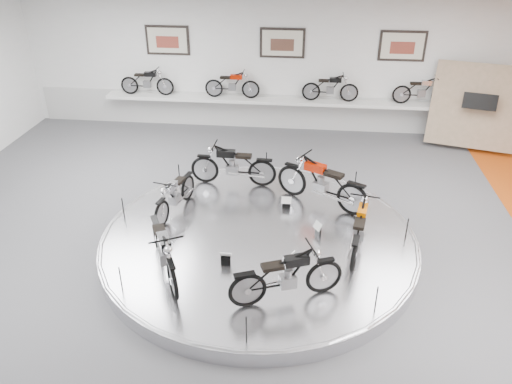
# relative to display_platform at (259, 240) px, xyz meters

# --- Properties ---
(floor) EXTENTS (16.00, 16.00, 0.00)m
(floor) POSITION_rel_display_platform_xyz_m (0.00, -0.30, -0.15)
(floor) COLOR #4E4E51
(floor) RESTS_ON ground
(ceiling) EXTENTS (16.00, 16.00, 0.00)m
(ceiling) POSITION_rel_display_platform_xyz_m (0.00, -0.30, 3.85)
(ceiling) COLOR white
(ceiling) RESTS_ON wall_back
(wall_back) EXTENTS (16.00, 0.00, 16.00)m
(wall_back) POSITION_rel_display_platform_xyz_m (0.00, 6.70, 1.85)
(wall_back) COLOR white
(wall_back) RESTS_ON floor
(dado_band) EXTENTS (15.68, 0.04, 1.10)m
(dado_band) POSITION_rel_display_platform_xyz_m (0.00, 6.68, 0.40)
(dado_band) COLOR #BCBCBA
(dado_band) RESTS_ON floor
(display_platform) EXTENTS (6.40, 6.40, 0.30)m
(display_platform) POSITION_rel_display_platform_xyz_m (0.00, 0.00, 0.00)
(display_platform) COLOR silver
(display_platform) RESTS_ON floor
(platform_rim) EXTENTS (6.40, 6.40, 0.10)m
(platform_rim) POSITION_rel_display_platform_xyz_m (0.00, 0.00, 0.12)
(platform_rim) COLOR #B2B2BA
(platform_rim) RESTS_ON display_platform
(shelf) EXTENTS (11.00, 0.55, 0.10)m
(shelf) POSITION_rel_display_platform_xyz_m (0.00, 6.40, 0.85)
(shelf) COLOR silver
(shelf) RESTS_ON wall_back
(poster_left) EXTENTS (1.35, 0.06, 0.88)m
(poster_left) POSITION_rel_display_platform_xyz_m (-3.50, 6.66, 2.55)
(poster_left) COLOR beige
(poster_left) RESTS_ON wall_back
(poster_center) EXTENTS (1.35, 0.06, 0.88)m
(poster_center) POSITION_rel_display_platform_xyz_m (0.00, 6.66, 2.55)
(poster_center) COLOR beige
(poster_center) RESTS_ON wall_back
(poster_right) EXTENTS (1.35, 0.06, 0.88)m
(poster_right) POSITION_rel_display_platform_xyz_m (3.50, 6.66, 2.55)
(poster_right) COLOR beige
(poster_right) RESTS_ON wall_back
(display_panel) EXTENTS (2.56, 1.52, 2.30)m
(display_panel) POSITION_rel_display_platform_xyz_m (5.60, 5.80, 1.10)
(display_panel) COLOR tan
(display_panel) RESTS_ON floor
(shelf_bike_a) EXTENTS (1.22, 0.43, 0.73)m
(shelf_bike_a) POSITION_rel_display_platform_xyz_m (-4.20, 6.40, 1.27)
(shelf_bike_a) COLOR black
(shelf_bike_a) RESTS_ON shelf
(shelf_bike_b) EXTENTS (1.22, 0.43, 0.73)m
(shelf_bike_b) POSITION_rel_display_platform_xyz_m (-1.50, 6.40, 1.27)
(shelf_bike_b) COLOR #9B1500
(shelf_bike_b) RESTS_ON shelf
(shelf_bike_c) EXTENTS (1.22, 0.43, 0.73)m
(shelf_bike_c) POSITION_rel_display_platform_xyz_m (1.50, 6.40, 1.27)
(shelf_bike_c) COLOR black
(shelf_bike_c) RESTS_ON shelf
(shelf_bike_d) EXTENTS (1.22, 0.43, 0.73)m
(shelf_bike_d) POSITION_rel_display_platform_xyz_m (4.20, 6.40, 1.27)
(shelf_bike_d) COLOR #BCBCC1
(shelf_bike_d) RESTS_ON shelf
(bike_a) EXTENTS (2.00, 1.51, 1.13)m
(bike_a) POSITION_rel_display_platform_xyz_m (1.25, 1.37, 0.71)
(bike_a) COLOR #9B1500
(bike_a) RESTS_ON display_platform
(bike_b) EXTENTS (1.77, 0.67, 1.03)m
(bike_b) POSITION_rel_display_platform_xyz_m (-0.84, 2.12, 0.67)
(bike_b) COLOR black
(bike_b) RESTS_ON display_platform
(bike_c) EXTENTS (0.87, 1.61, 0.90)m
(bike_c) POSITION_rel_display_platform_xyz_m (-1.89, 0.67, 0.60)
(bike_c) COLOR #BCBCC1
(bike_c) RESTS_ON display_platform
(bike_d) EXTENTS (1.34, 1.84, 1.03)m
(bike_d) POSITION_rel_display_platform_xyz_m (-1.55, -1.44, 0.66)
(bike_d) COLOR black
(bike_d) RESTS_ON display_platform
(bike_e) EXTENTS (1.79, 1.18, 0.99)m
(bike_e) POSITION_rel_display_platform_xyz_m (0.66, -1.90, 0.65)
(bike_e) COLOR black
(bike_e) RESTS_ON display_platform
(bike_f) EXTENTS (0.91, 1.76, 0.99)m
(bike_f) POSITION_rel_display_platform_xyz_m (1.97, -0.30, 0.64)
(bike_f) COLOR #B05100
(bike_f) RESTS_ON display_platform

